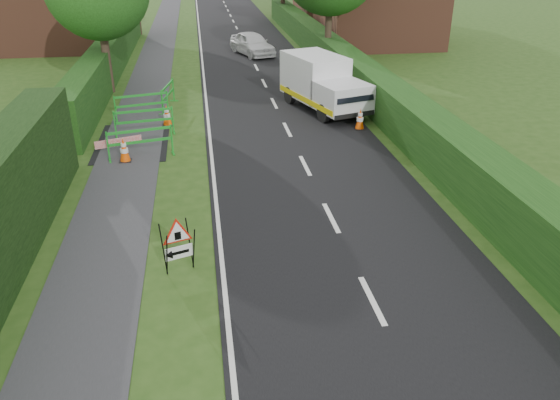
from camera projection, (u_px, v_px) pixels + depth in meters
ground at (251, 348)px, 9.51m from camera, size 120.00×120.00×0.00m
road_surface at (237, 30)px, 40.93m from camera, size 6.00×90.00×0.02m
footpath at (163, 32)px, 40.20m from camera, size 2.00×90.00×0.02m
hedge_west_far at (113, 72)px, 28.39m from camera, size 1.00×24.00×1.80m
hedge_east at (359, 94)px, 24.58m from camera, size 1.20×50.00×1.50m
triangle_sign at (176, 242)px, 11.32m from camera, size 0.93×0.93×1.08m
works_van at (322, 82)px, 21.98m from camera, size 3.06×4.91×2.10m
traffic_cone_0 at (360, 119)px, 19.98m from camera, size 0.38×0.38×0.79m
traffic_cone_1 at (341, 104)px, 21.69m from camera, size 0.38×0.38×0.79m
traffic_cone_2 at (322, 84)px, 24.64m from camera, size 0.38×0.38×0.79m
traffic_cone_3 at (124, 150)px, 17.12m from camera, size 0.38×0.38×0.79m
traffic_cone_4 at (167, 115)px, 20.39m from camera, size 0.38×0.38×0.79m
ped_barrier_0 at (140, 139)px, 17.30m from camera, size 2.09×0.79×1.00m
ped_barrier_1 at (144, 119)px, 19.21m from camera, size 2.09×0.67×1.00m
ped_barrier_2 at (141, 103)px, 21.05m from camera, size 2.08×0.83×1.00m
ped_barrier_3 at (168, 93)px, 22.35m from camera, size 0.73×2.09×1.00m
redwhite_plank at (120, 155)px, 17.80m from camera, size 1.43×0.53×0.25m
hatchback_car at (252, 44)px, 32.20m from camera, size 2.73×4.17×1.32m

